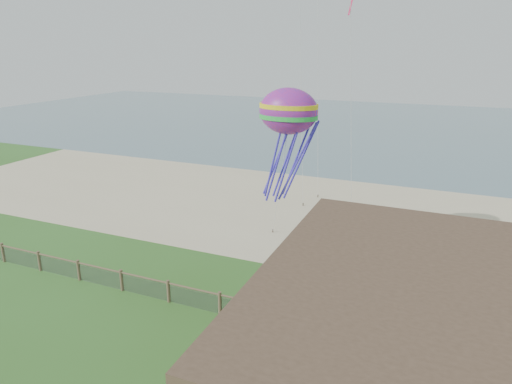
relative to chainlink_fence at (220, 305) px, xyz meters
The scene contains 5 objects.
sand_beach 16.01m from the chainlink_fence, 90.00° to the left, with size 72.00×20.00×0.02m, color #C8B890.
ocean 60.00m from the chainlink_fence, 90.00° to the left, with size 160.00×68.00×0.02m, color slate.
chainlink_fence is the anchor object (origin of this frame).
picnic_table 3.13m from the chainlink_fence, 18.63° to the right, with size 1.78×1.34×0.75m, color brown, non-canonical shape.
octopus_kite 10.33m from the chainlink_fence, 84.87° to the left, with size 3.54×2.50×7.29m, color #EC254D, non-canonical shape.
Camera 1 is at (9.33, -11.56, 12.80)m, focal length 32.00 mm.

